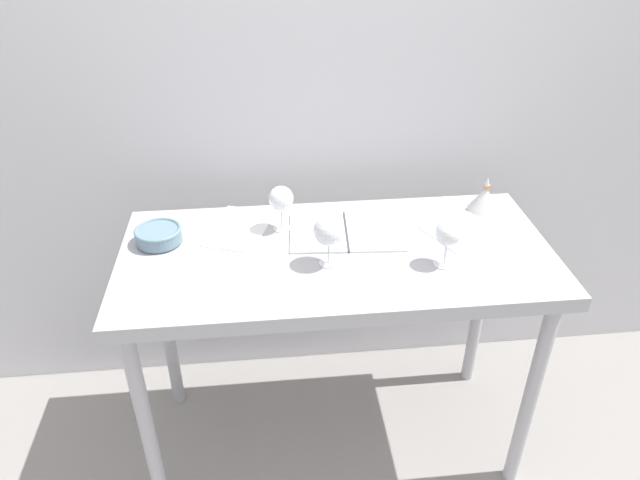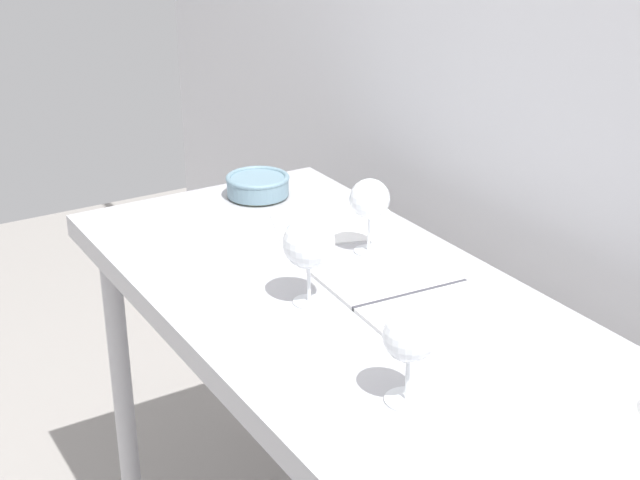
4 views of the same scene
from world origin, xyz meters
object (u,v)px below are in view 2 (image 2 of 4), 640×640
wine_glass_near_center (344,314)px  tasting_bowl (138,366)px  tasting_sheet_upper (212,351)px  decanter_funnel (445,273)px  wine_glass_far_left (252,302)px  wine_glass_near_left (249,345)px  wine_glass_far_right (342,273)px

wine_glass_near_center → tasting_bowl: bearing=162.0°
tasting_sheet_upper → decanter_funnel: 0.93m
decanter_funnel → wine_glass_far_left: bearing=176.5°
wine_glass_far_left → tasting_sheet_upper: size_ratio=0.81×
decanter_funnel → wine_glass_near_center: bearing=-164.2°
tasting_bowl → wine_glass_near_center: bearing=-18.0°
decanter_funnel → wine_glass_near_left: bearing=-170.5°
wine_glass_far_left → wine_glass_near_left: bearing=-118.8°
wine_glass_near_left → tasting_sheet_upper: 0.21m
wine_glass_near_left → wine_glass_near_center: size_ratio=0.91×
wine_glass_near_left → decanter_funnel: bearing=9.5°
wine_glass_near_left → wine_glass_near_center: bearing=-2.0°
tasting_sheet_upper → tasting_bowl: tasting_bowl is taller
wine_glass_far_right → wine_glass_far_left: wine_glass_far_right is taller
wine_glass_far_right → tasting_bowl: bearing=-179.2°
wine_glass_near_center → decanter_funnel: (0.56, 0.16, -0.08)m
wine_glass_far_right → wine_glass_near_left: bearing=-156.8°
wine_glass_far_right → tasting_sheet_upper: 0.52m
wine_glass_far_right → wine_glass_far_left: (-0.34, 0.00, -0.01)m
wine_glass_far_left → tasting_bowl: wine_glass_far_left is taller
wine_glass_far_left → tasting_sheet_upper: 0.20m
wine_glass_far_right → wine_glass_far_left: 0.34m
wine_glass_near_left → tasting_sheet_upper: (-0.05, 0.18, -0.10)m
wine_glass_far_right → tasting_bowl: (-0.73, -0.01, -0.11)m
wine_glass_far_left → decanter_funnel: size_ratio=1.46×
wine_glass_far_left → wine_glass_near_left: (-0.11, -0.20, -0.02)m
wine_glass_far_left → wine_glass_near_left: 0.22m
wine_glass_far_right → decanter_funnel: 0.45m
wine_glass_near_left → wine_glass_near_center: wine_glass_near_center is taller
tasting_sheet_upper → decanter_funnel: (0.93, -0.03, 0.04)m
wine_glass_far_left → wine_glass_near_center: (0.21, -0.21, -0.01)m
wine_glass_far_left → decanter_funnel: bearing=-3.5°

